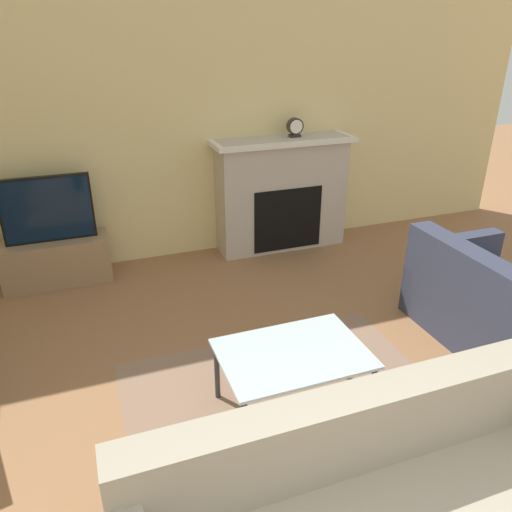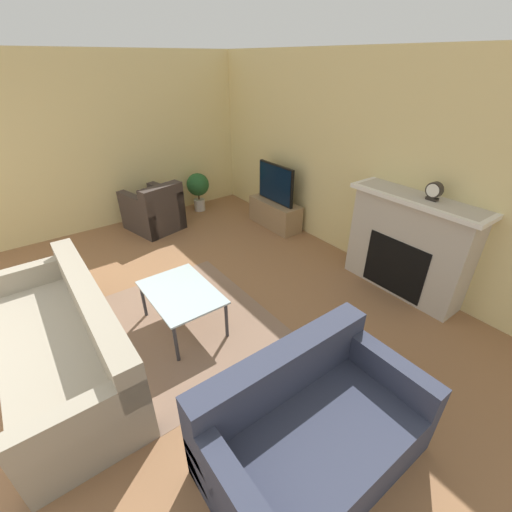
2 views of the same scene
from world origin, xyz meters
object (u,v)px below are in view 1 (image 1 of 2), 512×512
at_px(tv, 47,209).
at_px(mantel_clock, 295,127).
at_px(coffee_table, 293,358).
at_px(couch_loveseat, 506,315).

relative_size(tv, mantel_clock, 4.12).
height_order(tv, coffee_table, tv).
height_order(coffee_table, mantel_clock, mantel_clock).
distance_m(couch_loveseat, mantel_clock, 2.75).
distance_m(coffee_table, mantel_clock, 2.91).
distance_m(tv, coffee_table, 2.84).
bearing_deg(coffee_table, tv, 120.23).
height_order(couch_loveseat, mantel_clock, mantel_clock).
bearing_deg(couch_loveseat, tv, 54.20).
bearing_deg(mantel_clock, couch_loveseat, -73.34).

